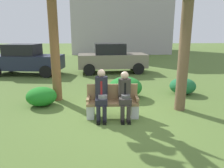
% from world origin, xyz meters
% --- Properties ---
extents(ground_plane, '(80.00, 80.00, 0.00)m').
position_xyz_m(ground_plane, '(0.00, 0.00, 0.00)').
color(ground_plane, '#516B2F').
extents(park_bench, '(1.41, 0.44, 0.90)m').
position_xyz_m(park_bench, '(-0.18, -0.05, 0.40)').
color(park_bench, '#99754C').
rests_on(park_bench, ground).
extents(seated_man_left, '(0.34, 0.72, 1.35)m').
position_xyz_m(seated_man_left, '(-0.48, -0.17, 0.75)').
color(seated_man_left, '#23232D').
rests_on(seated_man_left, ground).
extents(seated_man_right, '(0.34, 0.72, 1.29)m').
position_xyz_m(seated_man_right, '(0.15, -0.18, 0.72)').
color(seated_man_right, '#38332D').
rests_on(seated_man_right, ground).
extents(shrub_near_bench, '(0.96, 0.88, 0.60)m').
position_xyz_m(shrub_near_bench, '(-2.42, 0.94, 0.30)').
color(shrub_near_bench, '#1E7921').
rests_on(shrub_near_bench, ground).
extents(shrub_mid_lawn, '(1.20, 1.10, 0.75)m').
position_xyz_m(shrub_mid_lawn, '(0.35, 1.72, 0.37)').
color(shrub_mid_lawn, '#1E7426').
rests_on(shrub_mid_lawn, ground).
extents(shrub_far_lawn, '(0.98, 0.90, 0.61)m').
position_xyz_m(shrub_far_lawn, '(2.58, 2.07, 0.31)').
color(shrub_far_lawn, '#1F6737').
rests_on(shrub_far_lawn, ground).
extents(parked_car_near, '(4.04, 2.05, 1.68)m').
position_xyz_m(parked_car_near, '(-4.74, 6.09, 0.84)').
color(parked_car_near, '#1E2338').
rests_on(parked_car_near, ground).
extents(parked_car_far, '(4.02, 1.98, 1.68)m').
position_xyz_m(parked_car_far, '(0.03, 6.56, 0.84)').
color(parked_car_far, slate).
rests_on(parked_car_far, ground).
extents(building_backdrop, '(11.02, 9.38, 11.33)m').
position_xyz_m(building_backdrop, '(1.47, 20.84, 5.69)').
color(building_backdrop, '#ABA1A5').
rests_on(building_backdrop, ground).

